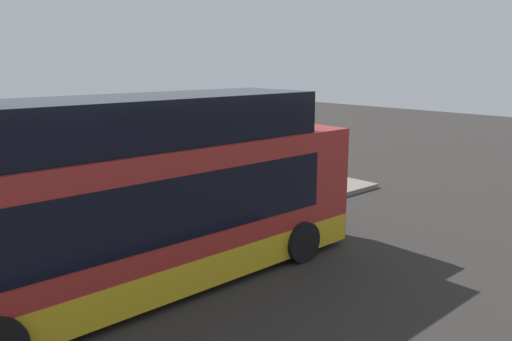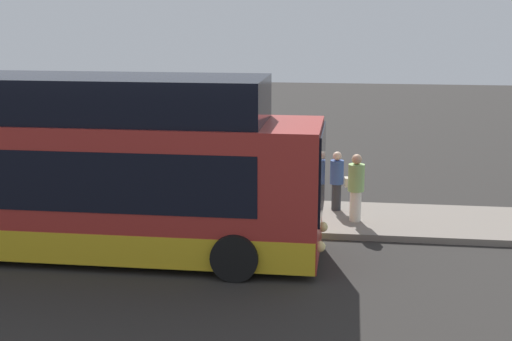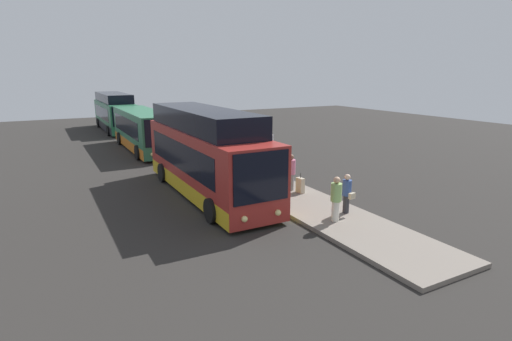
{
  "view_description": "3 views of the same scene",
  "coord_description": "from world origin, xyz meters",
  "px_view_note": "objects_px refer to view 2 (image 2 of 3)",
  "views": [
    {
      "loc": [
        -6.01,
        -9.15,
        4.78
      ],
      "look_at": [
        2.66,
        0.51,
        1.94
      ],
      "focal_mm": 35.0,
      "sensor_mm": 36.0,
      "label": 1
    },
    {
      "loc": [
        4.76,
        -15.16,
        5.52
      ],
      "look_at": [
        2.66,
        0.51,
        1.94
      ],
      "focal_mm": 50.0,
      "sensor_mm": 36.0,
      "label": 2
    },
    {
      "loc": [
        16.28,
        -6.87,
        5.76
      ],
      "look_at": [
        2.66,
        0.51,
        1.94
      ],
      "focal_mm": 28.0,
      "sensor_mm": 36.0,
      "label": 3
    }
  ],
  "objects_px": {
    "passenger_waiting": "(337,179)",
    "sign_post": "(119,149)",
    "passenger_boarding": "(198,174)",
    "suitcase": "(220,193)",
    "bus_lead": "(83,176)",
    "trash_bin": "(104,189)",
    "passenger_with_bags": "(356,185)"
  },
  "relations": [
    {
      "from": "passenger_waiting",
      "to": "passenger_with_bags",
      "type": "bearing_deg",
      "value": 20.5
    },
    {
      "from": "bus_lead",
      "to": "suitcase",
      "type": "xyz_separation_m",
      "value": [
        2.45,
        3.78,
        -1.31
      ]
    },
    {
      "from": "bus_lead",
      "to": "passenger_with_bags",
      "type": "height_order",
      "value": "bus_lead"
    },
    {
      "from": "passenger_boarding",
      "to": "passenger_with_bags",
      "type": "relative_size",
      "value": 1.01
    },
    {
      "from": "suitcase",
      "to": "passenger_boarding",
      "type": "bearing_deg",
      "value": -161.69
    },
    {
      "from": "passenger_boarding",
      "to": "passenger_waiting",
      "type": "distance_m",
      "value": 3.81
    },
    {
      "from": "bus_lead",
      "to": "sign_post",
      "type": "xyz_separation_m",
      "value": [
        -0.3,
        3.5,
        -0.06
      ]
    },
    {
      "from": "suitcase",
      "to": "sign_post",
      "type": "relative_size",
      "value": 0.38
    },
    {
      "from": "passenger_waiting",
      "to": "trash_bin",
      "type": "relative_size",
      "value": 2.5
    },
    {
      "from": "passenger_boarding",
      "to": "passenger_with_bags",
      "type": "height_order",
      "value": "passenger_boarding"
    },
    {
      "from": "suitcase",
      "to": "trash_bin",
      "type": "bearing_deg",
      "value": 177.21
    },
    {
      "from": "passenger_with_bags",
      "to": "trash_bin",
      "type": "height_order",
      "value": "passenger_with_bags"
    },
    {
      "from": "bus_lead",
      "to": "trash_bin",
      "type": "xyz_separation_m",
      "value": [
        -0.96,
        3.95,
        -1.35
      ]
    },
    {
      "from": "passenger_boarding",
      "to": "suitcase",
      "type": "height_order",
      "value": "passenger_boarding"
    },
    {
      "from": "passenger_boarding",
      "to": "trash_bin",
      "type": "relative_size",
      "value": 2.74
    },
    {
      "from": "bus_lead",
      "to": "trash_bin",
      "type": "relative_size",
      "value": 16.55
    },
    {
      "from": "passenger_waiting",
      "to": "sign_post",
      "type": "xyz_separation_m",
      "value": [
        -5.99,
        -0.32,
        0.74
      ]
    },
    {
      "from": "trash_bin",
      "to": "passenger_with_bags",
      "type": "bearing_deg",
      "value": -8.83
    },
    {
      "from": "passenger_with_bags",
      "to": "sign_post",
      "type": "distance_m",
      "value": 6.55
    },
    {
      "from": "passenger_waiting",
      "to": "passenger_boarding",
      "type": "bearing_deg",
      "value": -93.12
    },
    {
      "from": "passenger_with_bags",
      "to": "sign_post",
      "type": "bearing_deg",
      "value": 81.73
    },
    {
      "from": "suitcase",
      "to": "passenger_with_bags",
      "type": "bearing_deg",
      "value": -14.19
    },
    {
      "from": "passenger_waiting",
      "to": "sign_post",
      "type": "height_order",
      "value": "sign_post"
    },
    {
      "from": "suitcase",
      "to": "sign_post",
      "type": "height_order",
      "value": "sign_post"
    },
    {
      "from": "passenger_waiting",
      "to": "passenger_with_bags",
      "type": "distance_m",
      "value": 1.1
    },
    {
      "from": "passenger_waiting",
      "to": "sign_post",
      "type": "distance_m",
      "value": 6.04
    },
    {
      "from": "bus_lead",
      "to": "passenger_boarding",
      "type": "xyz_separation_m",
      "value": [
        1.89,
        3.6,
        -0.72
      ]
    },
    {
      "from": "bus_lead",
      "to": "passenger_boarding",
      "type": "relative_size",
      "value": 6.05
    },
    {
      "from": "suitcase",
      "to": "passenger_waiting",
      "type": "bearing_deg",
      "value": 0.58
    },
    {
      "from": "bus_lead",
      "to": "sign_post",
      "type": "relative_size",
      "value": 4.32
    },
    {
      "from": "passenger_with_bags",
      "to": "trash_bin",
      "type": "distance_m",
      "value": 7.27
    },
    {
      "from": "trash_bin",
      "to": "bus_lead",
      "type": "bearing_deg",
      "value": -76.29
    }
  ]
}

